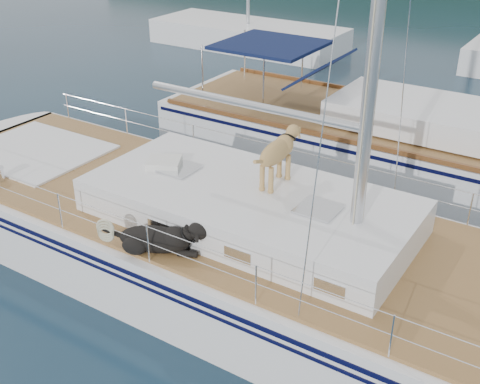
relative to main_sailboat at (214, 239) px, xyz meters
The scene contains 4 objects.
ground 0.68m from the main_sailboat, behind, with size 120.00×120.00×0.00m, color black.
main_sailboat is the anchor object (origin of this frame).
neighbor_sailboat 5.95m from the main_sailboat, 80.54° to the left, with size 11.00×3.50×13.30m.
bg_boat_west 16.18m from the main_sailboat, 120.03° to the left, with size 8.00×3.00×11.65m.
Camera 1 is at (5.22, -7.13, 6.11)m, focal length 45.00 mm.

